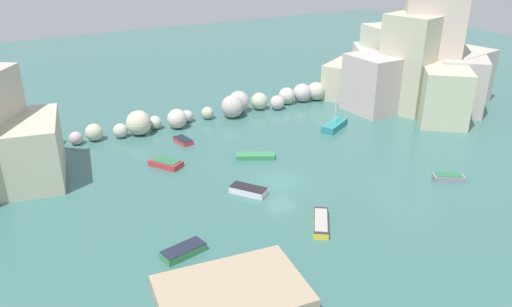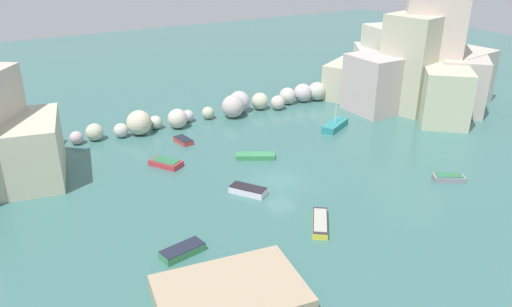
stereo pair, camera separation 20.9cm
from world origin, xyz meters
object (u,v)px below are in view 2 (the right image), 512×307
(stone_dock, at_px, (230,294))
(moored_boat_4, at_px, (449,178))
(moored_boat_1, at_px, (183,140))
(moored_boat_5, at_px, (320,223))
(moored_boat_3, at_px, (248,190))
(moored_boat_7, at_px, (183,251))
(moored_boat_0, at_px, (256,156))
(moored_boat_2, at_px, (335,125))
(moored_boat_6, at_px, (166,163))

(stone_dock, xyz_separation_m, moored_boat_4, (24.29, 4.48, -0.19))
(moored_boat_1, xyz_separation_m, moored_boat_5, (2.75, -20.54, 0.04))
(stone_dock, relative_size, moored_boat_3, 2.65)
(moored_boat_3, distance_m, moored_boat_4, 18.13)
(moored_boat_1, height_order, moored_boat_7, moored_boat_7)
(moored_boat_0, relative_size, moored_boat_3, 1.17)
(moored_boat_1, distance_m, moored_boat_7, 20.32)
(moored_boat_2, bearing_deg, moored_boat_6, 151.51)
(moored_boat_5, bearing_deg, moored_boat_1, -136.03)
(moored_boat_2, height_order, moored_boat_6, moored_boat_2)
(moored_boat_5, height_order, moored_boat_7, moored_boat_7)
(moored_boat_1, height_order, moored_boat_2, moored_boat_2)
(moored_boat_2, bearing_deg, stone_dock, -167.69)
(moored_boat_5, bearing_deg, moored_boat_7, -63.15)
(moored_boat_0, bearing_deg, moored_boat_3, 84.62)
(moored_boat_3, bearing_deg, stone_dock, 112.29)
(moored_boat_5, bearing_deg, moored_boat_4, 127.74)
(moored_boat_2, xyz_separation_m, moored_boat_5, (-13.75, -15.81, -0.12))
(moored_boat_1, distance_m, moored_boat_6, 5.83)
(moored_boat_3, relative_size, moored_boat_4, 1.17)
(moored_boat_5, xyz_separation_m, moored_boat_6, (-6.41, 15.99, 0.02))
(moored_boat_2, height_order, moored_boat_4, moored_boat_2)
(moored_boat_6, bearing_deg, moored_boat_7, 132.18)
(moored_boat_5, relative_size, moored_boat_7, 1.17)
(stone_dock, bearing_deg, moored_boat_7, 97.01)
(moored_boat_4, bearing_deg, stone_dock, 42.70)
(moored_boat_6, bearing_deg, moored_boat_3, 173.59)
(moored_boat_4, bearing_deg, moored_boat_5, 33.67)
(moored_boat_0, bearing_deg, moored_boat_5, 111.06)
(moored_boat_2, bearing_deg, moored_boat_4, -115.12)
(moored_boat_4, xyz_separation_m, moored_boat_6, (-20.92, 15.64, 0.01))
(stone_dock, bearing_deg, moored_boat_4, 10.44)
(moored_boat_4, bearing_deg, moored_boat_6, -4.51)
(moored_boat_1, bearing_deg, moored_boat_5, -0.61)
(moored_boat_7, bearing_deg, moored_boat_4, -13.98)
(stone_dock, xyz_separation_m, moored_boat_2, (23.52, 19.93, -0.08))
(stone_dock, relative_size, moored_boat_1, 3.52)
(moored_boat_3, relative_size, moored_boat_7, 1.01)
(moored_boat_6, bearing_deg, moored_boat_4, -158.57)
(moored_boat_6, bearing_deg, moored_boat_5, 170.04)
(moored_boat_0, relative_size, moored_boat_2, 0.68)
(moored_boat_5, bearing_deg, moored_boat_2, 175.32)
(moored_boat_2, relative_size, moored_boat_4, 2.02)
(moored_boat_0, xyz_separation_m, moored_boat_7, (-12.42, -11.54, 0.06))
(stone_dock, height_order, moored_boat_1, stone_dock)
(moored_boat_2, height_order, moored_boat_7, moored_boat_2)
(moored_boat_4, bearing_deg, moored_boat_7, 29.06)
(moored_boat_3, bearing_deg, moored_boat_7, 89.45)
(moored_boat_4, bearing_deg, moored_boat_1, -17.19)
(moored_boat_2, height_order, moored_boat_5, moored_boat_2)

